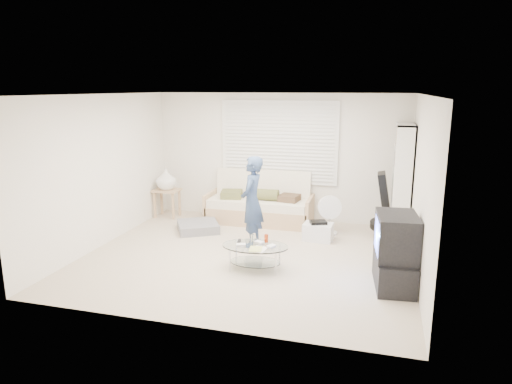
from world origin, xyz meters
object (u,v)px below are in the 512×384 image
(bookshelf, at_px, (402,181))
(coffee_table, at_px, (255,250))
(tv_unit, at_px, (395,252))
(futon_sofa, at_px, (260,206))

(bookshelf, height_order, coffee_table, bookshelf)
(tv_unit, xyz_separation_m, coffee_table, (-1.94, 0.08, -0.19))
(futon_sofa, height_order, bookshelf, bookshelf)
(tv_unit, bearing_deg, coffee_table, 177.64)
(coffee_table, bearing_deg, bookshelf, 46.76)
(futon_sofa, distance_m, bookshelf, 2.71)
(futon_sofa, height_order, coffee_table, futon_sofa)
(futon_sofa, xyz_separation_m, tv_unit, (2.49, -2.42, 0.15))
(bookshelf, bearing_deg, coffee_table, -133.24)
(futon_sofa, relative_size, bookshelf, 1.03)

